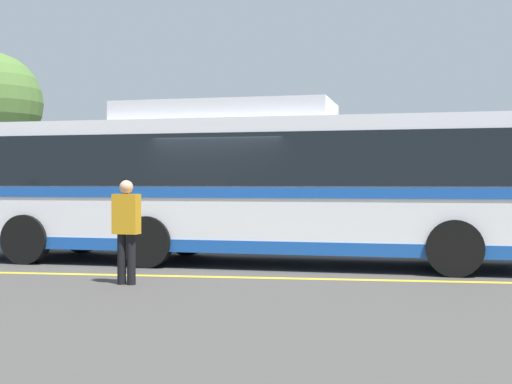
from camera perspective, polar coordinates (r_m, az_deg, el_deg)
name	(u,v)px	position (r m, az deg, el deg)	size (l,w,h in m)	color
ground_plane	(225,265)	(14.33, -2.52, -5.83)	(220.00, 220.00, 0.00)	#423F3D
lane_strip_0	(237,277)	(12.42, -1.50, -6.84)	(0.20, 32.46, 0.01)	gold
curb_strip	(290,235)	(21.52, 2.76, -3.42)	(40.46, 0.36, 0.15)	#99999E
transit_bus	(255,182)	(14.49, -0.07, 0.79)	(12.92, 3.63, 3.27)	silver
parked_car_1	(137,212)	(20.59, -9.53, -1.61)	(4.03, 1.95, 1.61)	#9E9EA3
pedestrian_1	(126,225)	(11.67, -10.33, -2.64)	(0.44, 0.27, 1.68)	black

